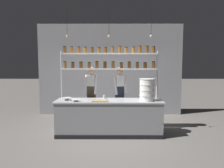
# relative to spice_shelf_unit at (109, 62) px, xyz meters

# --- Properties ---
(ground_plane) EXTENTS (40.00, 40.00, 0.00)m
(ground_plane) POSITION_rel_spice_shelf_unit_xyz_m (-0.00, -0.33, -1.90)
(ground_plane) COLOR slate
(back_wall) EXTENTS (5.16, 0.12, 3.26)m
(back_wall) POSITION_rel_spice_shelf_unit_xyz_m (-0.00, 1.97, -0.27)
(back_wall) COLOR #939399
(back_wall) RESTS_ON ground_plane
(prep_counter) EXTENTS (2.76, 0.76, 0.92)m
(prep_counter) POSITION_rel_spice_shelf_unit_xyz_m (-0.00, -0.33, -1.44)
(prep_counter) COLOR gray
(prep_counter) RESTS_ON ground_plane
(spice_shelf_unit) EXTENTS (2.65, 0.28, 2.34)m
(spice_shelf_unit) POSITION_rel_spice_shelf_unit_xyz_m (0.00, 0.00, 0.00)
(spice_shelf_unit) COLOR #B7BABF
(spice_shelf_unit) RESTS_ON ground_plane
(chef_left) EXTENTS (0.39, 0.32, 1.77)m
(chef_left) POSITION_rel_spice_shelf_unit_xyz_m (-0.53, 0.32, -0.87)
(chef_left) COLOR black
(chef_left) RESTS_ON ground_plane
(chef_center) EXTENTS (0.42, 0.35, 1.76)m
(chef_center) POSITION_rel_spice_shelf_unit_xyz_m (0.29, 0.29, -0.87)
(chef_center) COLOR black
(chef_center) RESTS_ON ground_plane
(container_stack) EXTENTS (0.40, 0.40, 0.56)m
(container_stack) POSITION_rel_spice_shelf_unit_xyz_m (0.97, -0.42, -0.70)
(container_stack) COLOR white
(container_stack) RESTS_ON prep_counter
(cutting_board) EXTENTS (0.40, 0.26, 0.02)m
(cutting_board) POSITION_rel_spice_shelf_unit_xyz_m (-0.23, -0.53, -0.97)
(cutting_board) COLOR #A88456
(cutting_board) RESTS_ON prep_counter
(prep_bowl_near_left) EXTENTS (0.22, 0.22, 0.06)m
(prep_bowl_near_left) POSITION_rel_spice_shelf_unit_xyz_m (-0.84, -0.56, -0.95)
(prep_bowl_near_left) COLOR white
(prep_bowl_near_left) RESTS_ON prep_counter
(prep_bowl_center_front) EXTENTS (0.25, 0.25, 0.07)m
(prep_bowl_center_front) POSITION_rel_spice_shelf_unit_xyz_m (-1.10, -0.36, -0.95)
(prep_bowl_center_front) COLOR white
(prep_bowl_center_front) RESTS_ON prep_counter
(serving_cup_front) EXTENTS (0.07, 0.07, 0.09)m
(serving_cup_front) POSITION_rel_spice_shelf_unit_xyz_m (-0.14, -0.08, -0.93)
(serving_cup_front) COLOR #B2B7BC
(serving_cup_front) RESTS_ON prep_counter
(pendant_light_row) EXTENTS (2.20, 0.07, 0.69)m
(pendant_light_row) POSITION_rel_spice_shelf_unit_xyz_m (0.00, -0.33, 0.69)
(pendant_light_row) COLOR black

